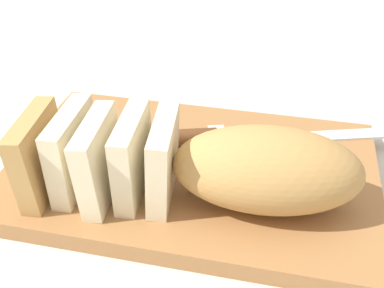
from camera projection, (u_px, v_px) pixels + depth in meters
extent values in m
plane|color=beige|center=(192.00, 179.00, 0.56)|extent=(3.00, 3.00, 0.00)
cube|color=#9E6B3D|center=(192.00, 172.00, 0.56)|extent=(0.44, 0.29, 0.02)
ellipsoid|color=tan|center=(267.00, 170.00, 0.47)|extent=(0.20, 0.10, 0.09)
cube|color=beige|center=(163.00, 159.00, 0.49)|extent=(0.03, 0.09, 0.09)
cube|color=beige|center=(132.00, 157.00, 0.49)|extent=(0.02, 0.09, 0.09)
cube|color=beige|center=(99.00, 160.00, 0.49)|extent=(0.03, 0.09, 0.09)
cube|color=beige|center=(72.00, 151.00, 0.50)|extent=(0.02, 0.09, 0.09)
cube|color=tan|center=(38.00, 155.00, 0.49)|extent=(0.03, 0.09, 0.09)
cube|color=silver|center=(304.00, 137.00, 0.60)|extent=(0.22, 0.08, 0.00)
cylinder|color=#593319|center=(189.00, 137.00, 0.58)|extent=(0.07, 0.04, 0.02)
cube|color=silver|center=(217.00, 137.00, 0.58)|extent=(0.03, 0.03, 0.02)
sphere|color=#996633|center=(191.00, 190.00, 0.51)|extent=(0.01, 0.01, 0.01)
sphere|color=#996633|center=(161.00, 167.00, 0.54)|extent=(0.01, 0.01, 0.01)
sphere|color=#996633|center=(228.00, 192.00, 0.51)|extent=(0.01, 0.01, 0.01)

